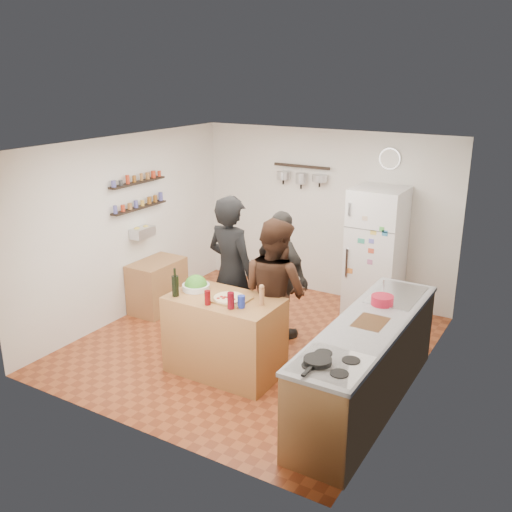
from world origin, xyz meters
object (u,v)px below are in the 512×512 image
Objects in this scene: person_center at (275,292)px; wall_clock at (390,159)px; skillet at (318,361)px; side_table at (157,286)px; salt_canister at (241,302)px; person_left at (231,273)px; wine_bottle at (175,286)px; prep_island at (225,336)px; counter_run at (367,365)px; salad_bowl at (196,287)px; person_back at (281,276)px; fridge at (376,252)px; red_bowl at (382,300)px; pepper_mill at (262,297)px.

wall_clock is (0.51, 2.30, 1.28)m from person_center.
skillet reaches higher than side_table.
salt_canister is at bearing 149.84° from skillet.
side_table is (-1.53, 0.39, -0.60)m from person_left.
prep_island is at bearing 23.75° from wine_bottle.
wall_clock is (1.36, 3.03, 1.12)m from wine_bottle.
wine_bottle reaches higher than skillet.
salad_bowl is at bearing -176.24° from counter_run.
person_left reaches higher than salt_canister.
person_back is 5.58× the size of wall_clock.
person_center is 0.97× the size of fridge.
wine_bottle is 3.51m from wall_clock.
skillet is at bearing -91.88° from red_bowl.
wall_clock reaches higher than wine_bottle.
wall_clock is 3.70m from side_table.
salad_bowl is 2.09m from red_bowl.
pepper_mill reaches higher than salad_bowl.
person_back is at bearing 3.64° from side_table.
fridge is at bearing -95.79° from person_back.
wine_bottle is 1.28× the size of pepper_mill.
pepper_mill is (0.87, 0.00, 0.06)m from salad_bowl.
wall_clock reaches higher than side_table.
wine_bottle is at bearing -172.87° from salt_canister.
prep_island is 1.79m from red_bowl.
prep_island is 0.71× the size of person_center.
wine_bottle is at bearing -116.76° from fridge.
person_center reaches higher than red_bowl.
person_center is at bearing 55.46° from prep_island.
wine_bottle is 0.86m from person_left.
wine_bottle is at bearing -106.50° from salad_bowl.
person_center reaches higher than counter_run.
wine_bottle is 0.99× the size of red_bowl.
red_bowl is 0.13× the size of fridge.
skillet is at bearing -30.16° from salt_canister.
counter_run is 0.73m from red_bowl.
wall_clock reaches higher than red_bowl.
person_left is 7.88× the size of skillet.
counter_run is (1.31, 0.30, -0.53)m from salt_canister.
fridge is (0.56, 2.60, -0.08)m from salt_canister.
pepper_mill is 0.94m from person_left.
person_back is (-0.34, 1.07, -0.17)m from pepper_mill.
skillet is (1.51, -0.83, 0.49)m from prep_island.
prep_island is 1.79m from skillet.
fridge reaches higher than side_table.
side_table is (-3.44, 0.81, -0.09)m from counter_run.
fridge reaches higher than red_bowl.
red_bowl is 3.46m from side_table.
prep_island is 3.97× the size of salad_bowl.
pepper_mill is 2.47m from fridge.
wine_bottle is 0.97× the size of skillet.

